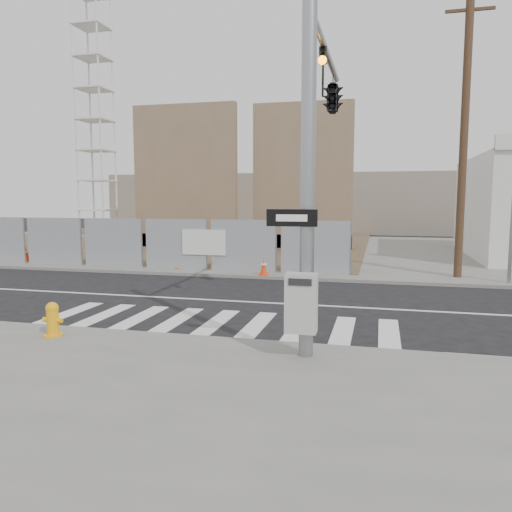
% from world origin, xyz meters
% --- Properties ---
extents(ground, '(100.00, 100.00, 0.00)m').
position_xyz_m(ground, '(0.00, 0.00, 0.00)').
color(ground, black).
rests_on(ground, ground).
extents(sidewalk_far, '(50.00, 20.00, 0.12)m').
position_xyz_m(sidewalk_far, '(0.00, 14.00, 0.06)').
color(sidewalk_far, slate).
rests_on(sidewalk_far, ground).
extents(signal_pole, '(0.96, 5.87, 7.00)m').
position_xyz_m(signal_pole, '(2.49, -2.05, 4.78)').
color(signal_pole, gray).
rests_on(signal_pole, sidewalk_near).
extents(chain_link_fence, '(24.60, 0.04, 2.00)m').
position_xyz_m(chain_link_fence, '(-10.00, 5.00, 1.12)').
color(chain_link_fence, gray).
rests_on(chain_link_fence, sidewalk_far).
extents(concrete_wall_left, '(6.00, 1.30, 8.00)m').
position_xyz_m(concrete_wall_left, '(-7.00, 13.08, 3.38)').
color(concrete_wall_left, brown).
rests_on(concrete_wall_left, sidewalk_far).
extents(concrete_wall_right, '(5.50, 1.30, 8.00)m').
position_xyz_m(concrete_wall_right, '(-0.50, 14.08, 3.38)').
color(concrete_wall_right, brown).
rests_on(concrete_wall_right, sidewalk_far).
extents(crane_tower, '(2.60, 2.60, 18.15)m').
position_xyz_m(crane_tower, '(-15.00, 17.00, 9.02)').
color(crane_tower, slate).
rests_on(crane_tower, sidewalk_far).
extents(utility_pole_right, '(1.60, 0.28, 10.00)m').
position_xyz_m(utility_pole_right, '(6.50, 5.50, 5.20)').
color(utility_pole_right, '#4D3424').
rests_on(utility_pole_right, sidewalk_far).
extents(fire_hydrant, '(0.44, 0.40, 0.72)m').
position_xyz_m(fire_hydrant, '(-2.76, -4.80, 0.47)').
color(fire_hydrant, '#FAA80D').
rests_on(fire_hydrant, sidewalk_near).
extents(traffic_cone_b, '(0.41, 0.41, 0.69)m').
position_xyz_m(traffic_cone_b, '(-11.62, 5.45, 0.46)').
color(traffic_cone_b, red).
rests_on(traffic_cone_b, sidewalk_far).
extents(traffic_cone_c, '(0.48, 0.48, 0.76)m').
position_xyz_m(traffic_cone_c, '(-4.24, 5.18, 0.49)').
color(traffic_cone_c, '#E3440B').
rests_on(traffic_cone_c, sidewalk_far).
extents(traffic_cone_d, '(0.39, 0.39, 0.63)m').
position_xyz_m(traffic_cone_d, '(-0.40, 4.22, 0.43)').
color(traffic_cone_d, '#F6380C').
rests_on(traffic_cone_d, sidewalk_far).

